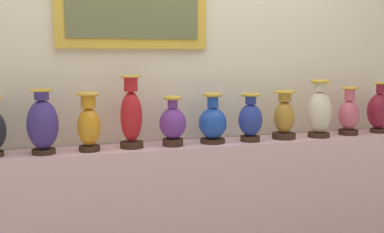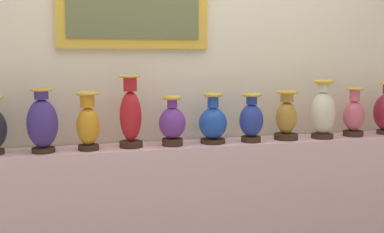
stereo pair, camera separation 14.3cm
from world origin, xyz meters
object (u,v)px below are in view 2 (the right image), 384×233
Objects in this scene: vase_cobalt at (251,120)px; vase_ivory at (323,112)px; vase_sapphire at (213,122)px; vase_ochre at (286,117)px; vase_crimson at (131,115)px; vase_rose at (354,115)px; vase_amber at (88,123)px; vase_indigo at (42,123)px; vase_violet at (172,123)px.

vase_ivory is at bearing -0.25° from vase_cobalt.
vase_sapphire is 0.99× the size of vase_ochre.
vase_crimson is 1.25m from vase_ivory.
vase_crimson is 1.11× the size of vase_ivory.
vase_rose is at bearing 4.71° from vase_ivory.
vase_amber is 1.50m from vase_ivory.
vase_amber reaches higher than vase_rose.
vase_indigo is at bearing -177.56° from vase_crimson.
vase_ivory is (1.74, -0.01, 0.01)m from vase_indigo.
vase_indigo is 0.84× the size of vase_crimson.
vase_amber reaches higher than vase_cobalt.
vase_indigo is 1.74m from vase_ivory.
vase_violet is at bearing 178.80° from vase_cobalt.
vase_amber reaches higher than vase_violet.
vase_ivory is (1.00, -0.01, 0.04)m from vase_violet.
vase_crimson is at bearing 178.73° from vase_ivory.
vase_indigo is at bearing -179.51° from vase_ochre.
vase_indigo is at bearing -179.99° from vase_amber.
vase_cobalt is at bearing -1.95° from vase_crimson.
vase_ochre reaches higher than vase_cobalt.
vase_crimson is 0.25m from vase_violet.
vase_sapphire is (0.26, 0.01, -0.01)m from vase_violet.
vase_sapphire reaches higher than vase_cobalt.
vase_sapphire is 1.02× the size of vase_cobalt.
vase_ivory is (1.50, -0.01, 0.02)m from vase_amber.
vase_cobalt is (0.75, -0.03, -0.05)m from vase_crimson.
vase_ochre is at bearing 0.58° from vase_amber.
vase_violet is (0.74, 0.01, -0.03)m from vase_indigo.
vase_indigo reaches higher than vase_sapphire.
vase_violet is at bearing -3.49° from vase_crimson.
vase_ochre is at bearing 0.49° from vase_indigo.
vase_rose is at bearing 0.35° from vase_violet.
vase_amber is at bearing 179.73° from vase_cobalt.
vase_ochre is 0.83× the size of vase_ivory.
vase_amber is at bearing 0.01° from vase_indigo.
vase_sapphire is 0.99m from vase_rose.
vase_amber is at bearing -179.31° from vase_violet.
vase_ivory reaches higher than vase_ochre.
vase_indigo is 1.99m from vase_rose.
vase_ochre is at bearing 0.51° from vase_violet.
vase_cobalt is 0.93× the size of vase_rose.
vase_sapphire is at bearing 179.43° from vase_ochre.
vase_amber reaches higher than vase_sapphire.
vase_indigo reaches higher than vase_cobalt.
vase_amber is 1.10× the size of vase_cobalt.
vase_sapphire is (0.75, 0.02, -0.03)m from vase_amber.
vase_sapphire reaches higher than vase_violet.
vase_sapphire is at bearing 174.81° from vase_cobalt.
vase_cobalt is (1.24, -0.00, -0.03)m from vase_indigo.
vase_cobalt is 0.75m from vase_rose.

